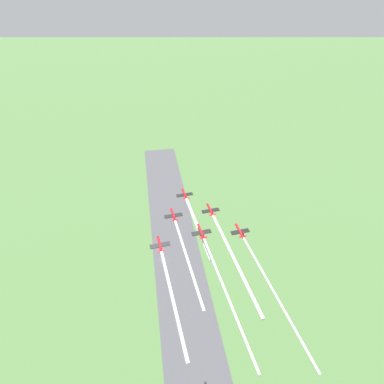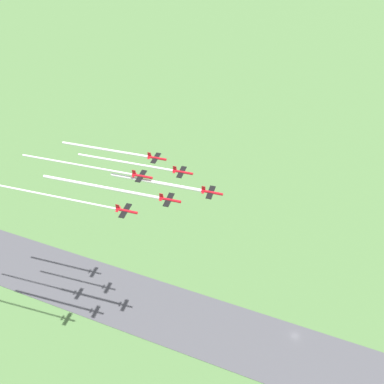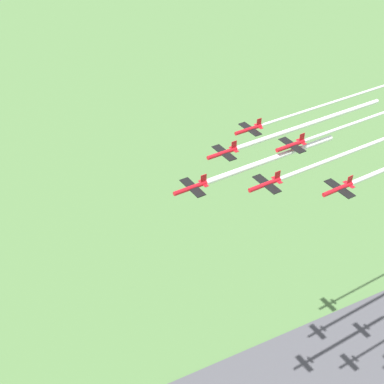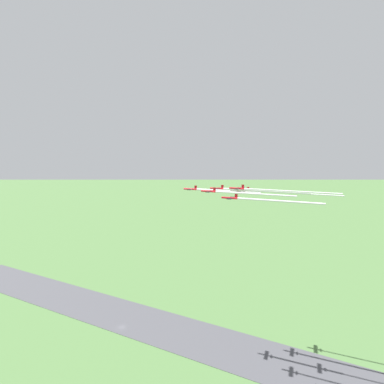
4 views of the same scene
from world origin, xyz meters
name	(u,v)px [view 2 (image 2 of 4)]	position (x,y,z in m)	size (l,w,h in m)	color
ground_plane	(295,336)	(0.00, 0.00, 0.00)	(3000.00, 3000.00, 0.00)	#4C723D
runway_strip	(206,327)	(39.23, -23.70, 0.10)	(332.05, 333.64, 0.20)	#47474C
jet_0	(211,192)	(39.48, -23.91, 92.75)	(7.17, 7.07, 2.68)	red
jet_1	(182,172)	(44.66, -38.60, 93.41)	(7.17, 7.07, 2.68)	red
jet_2	(169,200)	(54.84, -26.52, 92.74)	(7.17, 7.07, 2.68)	red
jet_3	(156,158)	(49.85, -53.30, 92.03)	(7.17, 7.07, 2.68)	red
jet_4	(142,176)	(60.03, -41.21, 94.59)	(7.17, 7.07, 2.68)	red
jet_5	(126,211)	(70.20, -29.12, 91.19)	(7.17, 7.07, 2.68)	red
smoke_trail_0	(155,182)	(55.97, -37.80, 92.71)	(28.17, 24.00, 1.24)	white
smoke_trail_1	(125,162)	(62.94, -53.99, 93.37)	(31.51, 26.73, 0.89)	white
smoke_trail_2	(100,187)	(75.52, -43.93, 92.70)	(36.46, 30.94, 1.10)	white
smoke_trail_3	(104,149)	(67.66, -68.29, 91.99)	(30.66, 26.04, 1.03)	white
smoke_trail_4	(76,165)	(80.93, -58.81, 94.55)	(36.67, 31.05, 0.76)	white
smoke_trail_5	(53,196)	(92.09, -47.55, 91.15)	(38.63, 32.69, 0.73)	white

